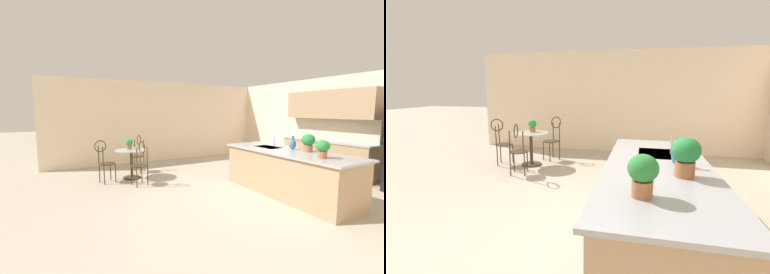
# 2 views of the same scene
# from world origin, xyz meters

# --- Properties ---
(ground_plane) EXTENTS (40.00, 40.00, 0.00)m
(ground_plane) POSITION_xyz_m (0.00, 0.00, 0.00)
(ground_plane) COLOR #B2A893
(wall_left_window) EXTENTS (0.12, 7.80, 2.70)m
(wall_left_window) POSITION_xyz_m (-4.26, 0.00, 1.35)
(wall_left_window) COLOR beige
(wall_left_window) RESTS_ON ground
(kitchen_island) EXTENTS (2.80, 1.06, 0.92)m
(kitchen_island) POSITION_xyz_m (0.30, 0.85, 0.46)
(kitchen_island) COLOR tan
(kitchen_island) RESTS_ON ground
(bistro_table) EXTENTS (0.80, 0.80, 0.74)m
(bistro_table) POSITION_xyz_m (-2.39, -1.71, 0.45)
(bistro_table) COLOR #3D2D1E
(bistro_table) RESTS_ON ground
(chair_near_window) EXTENTS (0.53, 0.53, 1.04)m
(chair_near_window) POSITION_xyz_m (-2.97, -1.39, 0.57)
(chair_near_window) COLOR #3D2D1E
(chair_near_window) RESTS_ON ground
(chair_by_island) EXTENTS (0.46, 0.52, 1.04)m
(chair_by_island) POSITION_xyz_m (-2.30, -2.38, 0.57)
(chair_by_island) COLOR #3D2D1E
(chair_by_island) RESTS_ON ground
(chair_toward_desk) EXTENTS (0.51, 0.45, 1.04)m
(chair_toward_desk) POSITION_xyz_m (-1.68, -1.68, 0.57)
(chair_toward_desk) COLOR #3D2D1E
(chair_toward_desk) RESTS_ON ground
(sink_faucet) EXTENTS (0.02, 0.02, 0.22)m
(sink_faucet) POSITION_xyz_m (-0.25, 1.03, 1.03)
(sink_faucet) COLOR #B2B5BA
(sink_faucet) RESTS_ON kitchen_island
(potted_plant_on_table) EXTENTS (0.19, 0.19, 0.26)m
(potted_plant_on_table) POSITION_xyz_m (-2.53, -1.73, 0.89)
(potted_plant_on_table) COLOR #9E603D
(potted_plant_on_table) RESTS_ON bistro_table
(potted_plant_counter_near) EXTENTS (0.25, 0.25, 0.36)m
(potted_plant_counter_near) POSITION_xyz_m (0.60, 1.06, 1.12)
(potted_plant_counter_near) COLOR #9E603D
(potted_plant_counter_near) RESTS_ON kitchen_island
(potted_plant_counter_far) EXTENTS (0.22, 0.22, 0.32)m
(potted_plant_counter_far) POSITION_xyz_m (1.15, 0.69, 1.10)
(potted_plant_counter_far) COLOR #9E603D
(potted_plant_counter_far) RESTS_ON kitchen_island
(vase_on_counter) EXTENTS (0.13, 0.13, 0.29)m
(vase_on_counter) POSITION_xyz_m (0.25, 1.04, 1.03)
(vase_on_counter) COLOR #386099
(vase_on_counter) RESTS_ON kitchen_island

